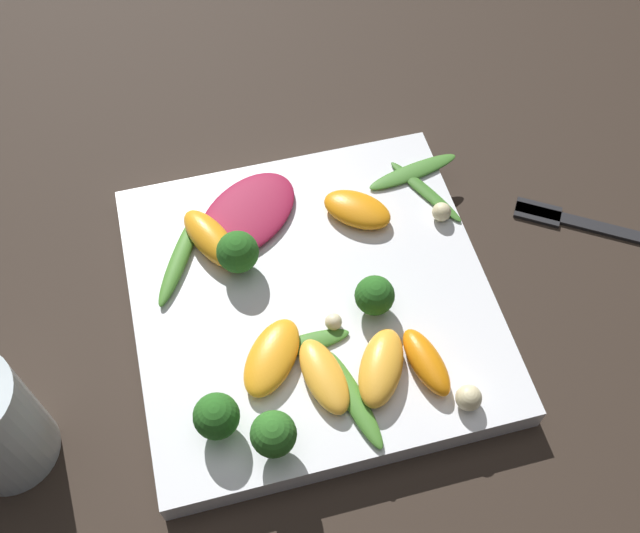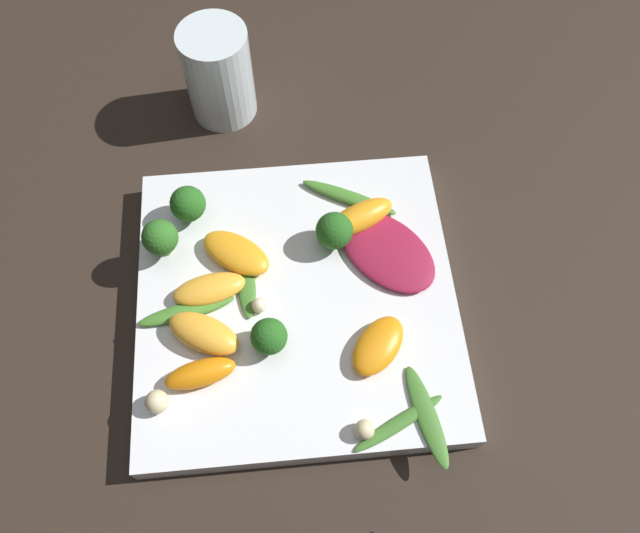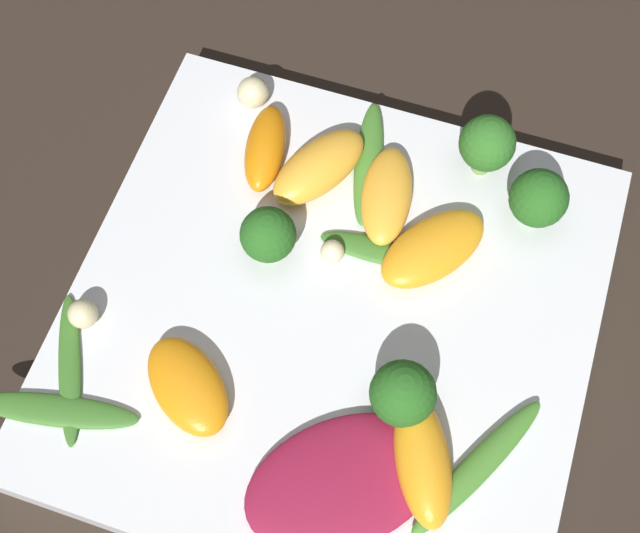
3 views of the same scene
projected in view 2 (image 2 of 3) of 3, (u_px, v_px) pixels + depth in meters
The scene contains 22 objects.
ground_plane at pixel (302, 306), 0.56m from camera, with size 2.40×2.40×0.00m, color #2D231C.
plate at pixel (302, 301), 0.55m from camera, with size 0.27×0.27×0.02m.
drinking_glass at pixel (223, 73), 0.62m from camera, with size 0.07×0.07×0.10m.
radicchio_leaf_0 at pixel (392, 251), 0.55m from camera, with size 0.11×0.11×0.01m.
orange_segment_0 at pixel (205, 373), 0.49m from camera, with size 0.06×0.03×0.02m.
orange_segment_1 at pixel (364, 217), 0.56m from camera, with size 0.07×0.05×0.02m.
orange_segment_2 at pixel (209, 333), 0.51m from camera, with size 0.07×0.06×0.02m.
orange_segment_3 at pixel (383, 345), 0.51m from camera, with size 0.06×0.07×0.02m.
orange_segment_4 at pixel (241, 253), 0.54m from camera, with size 0.07×0.07×0.02m.
orange_segment_5 at pixel (214, 289), 0.53m from camera, with size 0.07×0.04×0.02m.
broccoli_floret_0 at pixel (339, 231), 0.54m from camera, with size 0.03×0.03×0.04m.
broccoli_floret_1 at pixel (193, 204), 0.55m from camera, with size 0.03×0.03×0.04m.
broccoli_floret_2 at pixel (274, 336), 0.50m from camera, with size 0.03×0.03×0.03m.
broccoli_floret_3 at pixel (165, 237), 0.53m from camera, with size 0.03×0.03×0.04m.
arugula_sprig_0 at pixel (353, 197), 0.58m from camera, with size 0.09×0.06×0.01m.
arugula_sprig_1 at pixel (404, 423), 0.48m from camera, with size 0.08×0.05×0.00m.
arugula_sprig_2 at pixel (191, 310), 0.52m from camera, with size 0.08×0.03×0.01m.
arugula_sprig_3 at pixel (251, 284), 0.54m from camera, with size 0.02×0.06×0.00m.
arugula_sprig_4 at pixel (432, 416), 0.49m from camera, with size 0.03×0.09×0.00m.
macadamia_nut_0 at pixel (162, 401), 0.48m from camera, with size 0.02×0.02×0.02m.
macadamia_nut_1 at pixel (370, 429), 0.48m from camera, with size 0.02×0.02×0.02m.
macadamia_nut_2 at pixel (264, 305), 0.52m from camera, with size 0.01×0.01×0.01m.
Camera 2 is at (-0.00, -0.22, 0.51)m, focal length 35.00 mm.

